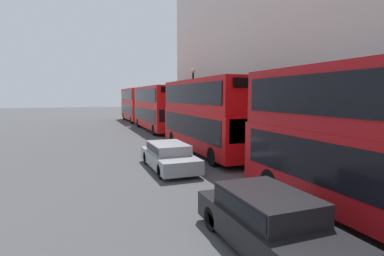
{
  "coord_description": "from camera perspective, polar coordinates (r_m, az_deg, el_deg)",
  "views": [
    {
      "loc": [
        -5.84,
        1.88,
        3.59
      ],
      "look_at": [
        0.48,
        18.57,
        1.65
      ],
      "focal_mm": 28.0,
      "sensor_mm": 36.0,
      "label": 1
    }
  ],
  "objects": [
    {
      "name": "street_lamp",
      "position": [
        26.39,
        0.19,
        6.52
      ],
      "size": [
        0.44,
        0.44,
        5.98
      ],
      "color": "black",
      "rests_on": "ground"
    },
    {
      "name": "car_hatchback",
      "position": [
        14.75,
        -4.44,
        -5.19
      ],
      "size": [
        1.83,
        4.6,
        1.27
      ],
      "color": "gray",
      "rests_on": "ground"
    },
    {
      "name": "bus_second_in_queue",
      "position": [
        18.63,
        2.85,
        2.86
      ],
      "size": [
        2.59,
        10.09,
        4.56
      ],
      "color": "#B20C0F",
      "rests_on": "ground"
    },
    {
      "name": "bus_third_in_queue",
      "position": [
        31.01,
        -6.86,
        4.1
      ],
      "size": [
        2.59,
        10.94,
        4.5
      ],
      "color": "red",
      "rests_on": "ground"
    },
    {
      "name": "car_dark_sedan",
      "position": [
        7.49,
        14.39,
        -16.49
      ],
      "size": [
        1.83,
        4.37,
        1.36
      ],
      "color": "black",
      "rests_on": "ground"
    },
    {
      "name": "bus_trailing",
      "position": [
        42.62,
        -10.71,
        4.62
      ],
      "size": [
        2.59,
        10.26,
        4.54
      ],
      "color": "red",
      "rests_on": "ground"
    }
  ]
}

